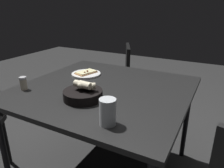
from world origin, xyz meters
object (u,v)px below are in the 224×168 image
pizza_plate (86,74)px  beer_glass (108,113)px  bread_basket (83,94)px  chair_near (117,76)px  pepper_shaker (24,84)px  dining_table (104,94)px

pizza_plate → beer_glass: (-0.53, 0.59, 0.05)m
bread_basket → beer_glass: (-0.28, 0.18, 0.02)m
bread_basket → beer_glass: size_ratio=1.81×
beer_glass → chair_near: 1.52m
chair_near → beer_glass: bearing=114.9°
bread_basket → pepper_shaker: (0.45, 0.06, 0.00)m
pizza_plate → chair_near: bearing=-83.2°
dining_table → beer_glass: 0.50m
pizza_plate → beer_glass: bearing=132.2°
dining_table → bread_basket: bearing=85.9°
dining_table → pepper_shaker: bearing=32.2°
beer_glass → pepper_shaker: 0.73m
pepper_shaker → chair_near: size_ratio=0.11×
dining_table → pizza_plate: bearing=-32.5°
beer_glass → chair_near: (0.62, -1.35, -0.32)m
bread_basket → pepper_shaker: bread_basket is taller
dining_table → chair_near: size_ratio=1.36×
dining_table → bread_basket: bread_basket is taller
beer_glass → chair_near: size_ratio=0.16×
bread_basket → beer_glass: beer_glass is taller
pizza_plate → bread_basket: 0.48m
bread_basket → beer_glass: 0.33m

